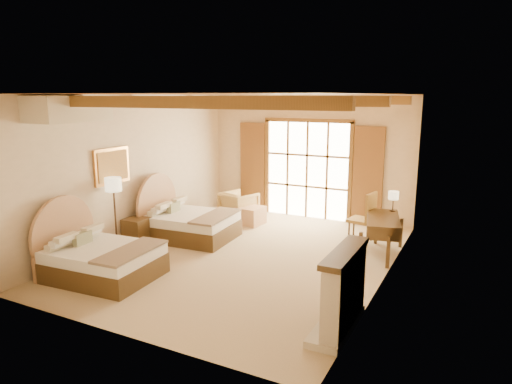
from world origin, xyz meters
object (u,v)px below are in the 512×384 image
Objects in this scene: bed_far at (186,221)px; nightstand at (137,231)px; bed_near at (97,256)px; armchair at (239,206)px; desk at (382,235)px.

bed_far is 3.47× the size of nightstand.
bed_near is 2.60m from bed_far.
armchair is at bearing 70.11° from nightstand.
nightstand is (-0.59, 1.71, -0.08)m from bed_near.
armchair reaches higher than nightstand.
bed_far is (0.07, 2.60, 0.01)m from bed_near.
desk reaches higher than nightstand.
desk is at bearing 7.08° from bed_far.
bed_far is 2.46× the size of armchair.
bed_near is at bearing -154.68° from desk.
bed_near is 4.49m from armchair.
bed_far is 1.27× the size of desk.
nightstand is at bearing 105.20° from bed_near.
bed_far reaches higher than desk.
armchair is (0.34, 1.88, -0.01)m from bed_far.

